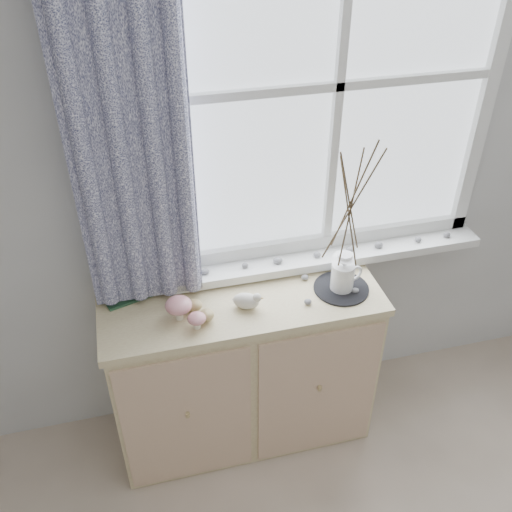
# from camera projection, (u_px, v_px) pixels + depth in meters

# --- Properties ---
(sideboard) EXTENTS (1.20, 0.45, 0.85)m
(sideboard) POSITION_uv_depth(u_px,v_px,m) (243.00, 369.00, 2.65)
(sideboard) COLOR beige
(sideboard) RESTS_ON ground
(botanical_book) EXTENTS (0.39, 0.23, 0.25)m
(botanical_book) POSITION_uv_depth(u_px,v_px,m) (138.00, 274.00, 2.34)
(botanical_book) COLOR #21452D
(botanical_book) RESTS_ON sideboard
(toadstool_cluster) EXTENTS (0.15, 0.16, 0.10)m
(toadstool_cluster) POSITION_uv_depth(u_px,v_px,m) (183.00, 309.00, 2.26)
(toadstool_cluster) COLOR white
(toadstool_cluster) RESTS_ON sideboard
(wooden_eggs) EXTENTS (0.10, 0.12, 0.08)m
(wooden_eggs) POSITION_uv_depth(u_px,v_px,m) (200.00, 310.00, 2.30)
(wooden_eggs) COLOR tan
(wooden_eggs) RESTS_ON sideboard
(songbird_figurine) EXTENTS (0.16, 0.12, 0.08)m
(songbird_figurine) POSITION_uv_depth(u_px,v_px,m) (246.00, 300.00, 2.34)
(songbird_figurine) COLOR white
(songbird_figurine) RESTS_ON sideboard
(crocheted_doily) EXTENTS (0.24, 0.24, 0.01)m
(crocheted_doily) POSITION_uv_depth(u_px,v_px,m) (341.00, 288.00, 2.46)
(crocheted_doily) COLOR black
(crocheted_doily) RESTS_ON sideboard
(twig_pitcher) EXTENTS (0.31, 0.31, 0.75)m
(twig_pitcher) POSITION_uv_depth(u_px,v_px,m) (351.00, 203.00, 2.21)
(twig_pitcher) COLOR white
(twig_pitcher) RESTS_ON crocheted_doily
(sideboard_pebbles) EXTENTS (0.33, 0.23, 0.02)m
(sideboard_pebbles) POSITION_uv_depth(u_px,v_px,m) (311.00, 286.00, 2.45)
(sideboard_pebbles) COLOR gray
(sideboard_pebbles) RESTS_ON sideboard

